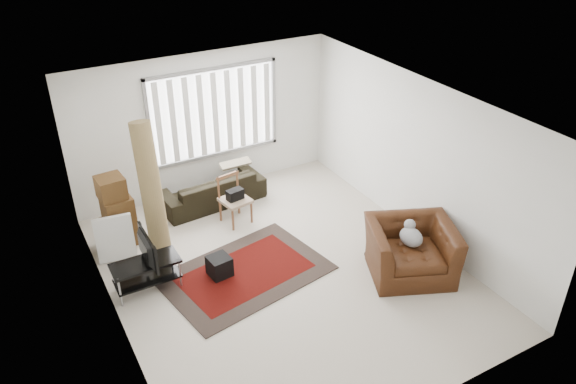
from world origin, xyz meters
name	(u,v)px	position (x,y,z in m)	size (l,w,h in m)	color
room	(268,157)	(0.03, 0.51, 1.76)	(6.00, 6.02, 2.71)	beige
persian_rug	(245,273)	(-0.54, 0.23, 0.01)	(2.69, 2.03, 0.02)	black
tv_stand	(146,270)	(-1.95, 0.60, 0.36)	(0.99, 0.44, 0.49)	black
tv	(143,249)	(-1.95, 0.60, 0.72)	(0.80, 0.10, 0.46)	black
subwoofer	(219,266)	(-0.90, 0.38, 0.18)	(0.32, 0.32, 0.32)	black
moving_boxes	(117,213)	(-1.98, 1.99, 0.57)	(0.54, 0.50, 1.24)	#55381B
white_flatpack	(115,238)	(-2.15, 1.60, 0.38)	(0.59, 0.09, 0.75)	silver
rolled_rug	(151,191)	(-1.50, 1.48, 1.12)	(0.33, 0.33, 2.21)	olive
sofa	(212,185)	(-0.15, 2.45, 0.37)	(1.93, 0.83, 0.74)	black
side_chair	(235,198)	(-0.04, 1.67, 0.48)	(0.54, 0.54, 0.87)	#927960
armchair	(411,247)	(1.69, -0.97, 0.48)	(1.61, 1.52, 0.94)	#3D1D0C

